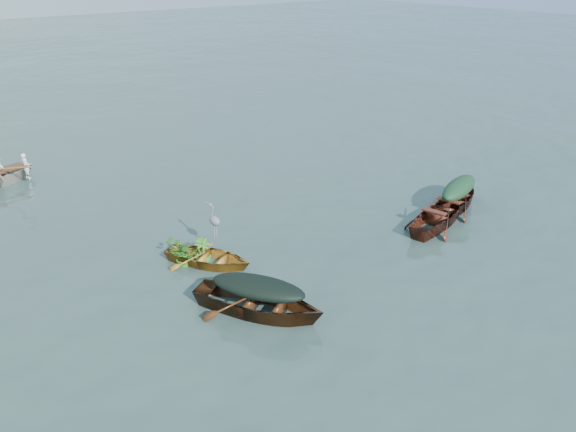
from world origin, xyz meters
The scene contains 10 objects.
ground centered at (0.00, 0.00, 0.00)m, with size 140.00×140.00×0.00m, color #384E4B.
yellow_dinghy centered at (-2.91, 1.60, 0.00)m, with size 1.22×2.81×0.73m, color #B27022.
dark_covered_boat centered at (-3.16, -0.90, 0.00)m, with size 1.43×3.85×0.97m, color #43250F.
green_tarp_boat centered at (4.89, -0.09, 0.00)m, with size 1.23×3.95×0.89m, color #461B10.
open_wooden_boat centered at (3.54, -0.49, 0.00)m, with size 1.28×4.10×0.94m, color #582616.
dark_tarp_cover centered at (-3.16, -0.90, 0.69)m, with size 0.79×2.12×0.40m, color black.
green_tarp_cover centered at (4.89, -0.09, 0.71)m, with size 0.68×2.17×0.52m, color #1A4024.
thwart_benches centered at (3.54, -0.49, 0.49)m, with size 0.77×2.05×0.04m, color #451B10, non-canonical shape.
heron centered at (-2.47, 1.94, 0.83)m, with size 0.28×0.40×0.92m, color gray, non-canonical shape.
dinghy_weeds centered at (-3.18, 2.08, 0.67)m, with size 0.70×0.90×0.60m, color #2C661A.
Camera 1 is at (-8.93, -9.23, 7.00)m, focal length 35.00 mm.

